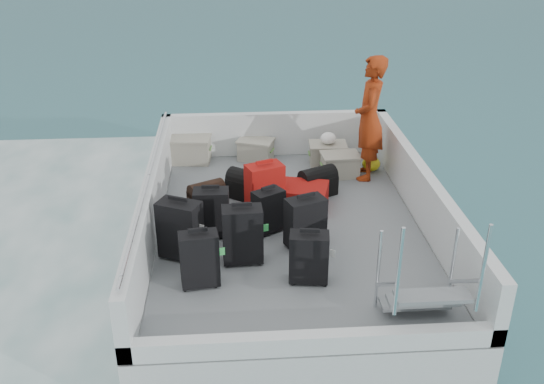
{
  "coord_description": "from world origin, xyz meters",
  "views": [
    {
      "loc": [
        -0.7,
        -6.82,
        4.42
      ],
      "look_at": [
        -0.21,
        0.2,
        1.0
      ],
      "focal_mm": 40.0,
      "sensor_mm": 36.0,
      "label": 1
    }
  ],
  "objects_px": {
    "suitcase_7": "(305,223)",
    "suitcase_1": "(180,231)",
    "crate_0": "(190,150)",
    "suitcase_2": "(212,213)",
    "suitcase_6": "(309,258)",
    "suitcase_4": "(268,212)",
    "crate_1": "(256,150)",
    "crate_3": "(340,166)",
    "crate_2": "(328,155)",
    "suitcase_5": "(265,188)",
    "passenger": "(369,119)",
    "suitcase_0": "(199,260)",
    "suitcase_8": "(297,196)",
    "suitcase_3": "(243,236)"
  },
  "relations": [
    {
      "from": "suitcase_8",
      "to": "crate_1",
      "type": "xyz_separation_m",
      "value": [
        -0.49,
        1.69,
        -0.0
      ]
    },
    {
      "from": "suitcase_3",
      "to": "suitcase_8",
      "type": "distance_m",
      "value": 1.56
    },
    {
      "from": "suitcase_5",
      "to": "passenger",
      "type": "distance_m",
      "value": 1.96
    },
    {
      "from": "suitcase_0",
      "to": "passenger",
      "type": "relative_size",
      "value": 0.35
    },
    {
      "from": "crate_2",
      "to": "crate_3",
      "type": "distance_m",
      "value": 0.44
    },
    {
      "from": "suitcase_6",
      "to": "suitcase_7",
      "type": "distance_m",
      "value": 0.74
    },
    {
      "from": "suitcase_2",
      "to": "suitcase_6",
      "type": "relative_size",
      "value": 1.06
    },
    {
      "from": "suitcase_1",
      "to": "suitcase_7",
      "type": "xyz_separation_m",
      "value": [
        1.47,
        0.14,
        -0.04
      ]
    },
    {
      "from": "suitcase_7",
      "to": "crate_3",
      "type": "relative_size",
      "value": 1.21
    },
    {
      "from": "suitcase_5",
      "to": "suitcase_2",
      "type": "bearing_deg",
      "value": -158.77
    },
    {
      "from": "suitcase_0",
      "to": "passenger",
      "type": "bearing_deg",
      "value": 40.63
    },
    {
      "from": "suitcase_8",
      "to": "crate_2",
      "type": "xyz_separation_m",
      "value": [
        0.63,
        1.4,
        0.01
      ]
    },
    {
      "from": "suitcase_3",
      "to": "crate_1",
      "type": "distance_m",
      "value": 3.06
    },
    {
      "from": "suitcase_7",
      "to": "crate_3",
      "type": "xyz_separation_m",
      "value": [
        0.78,
        2.03,
        -0.16
      ]
    },
    {
      "from": "suitcase_0",
      "to": "suitcase_3",
      "type": "height_order",
      "value": "suitcase_3"
    },
    {
      "from": "suitcase_8",
      "to": "crate_2",
      "type": "relative_size",
      "value": 1.48
    },
    {
      "from": "suitcase_0",
      "to": "crate_0",
      "type": "xyz_separation_m",
      "value": [
        -0.29,
        3.48,
        -0.13
      ]
    },
    {
      "from": "crate_1",
      "to": "suitcase_4",
      "type": "bearing_deg",
      "value": -88.82
    },
    {
      "from": "suitcase_4",
      "to": "crate_2",
      "type": "distance_m",
      "value": 2.32
    },
    {
      "from": "suitcase_2",
      "to": "suitcase_4",
      "type": "distance_m",
      "value": 0.7
    },
    {
      "from": "suitcase_6",
      "to": "crate_3",
      "type": "height_order",
      "value": "suitcase_6"
    },
    {
      "from": "suitcase_6",
      "to": "suitcase_7",
      "type": "height_order",
      "value": "suitcase_7"
    },
    {
      "from": "suitcase_1",
      "to": "crate_1",
      "type": "bearing_deg",
      "value": 95.96
    },
    {
      "from": "suitcase_7",
      "to": "crate_0",
      "type": "bearing_deg",
      "value": 97.68
    },
    {
      "from": "suitcase_5",
      "to": "crate_3",
      "type": "relative_size",
      "value": 1.25
    },
    {
      "from": "suitcase_8",
      "to": "passenger",
      "type": "bearing_deg",
      "value": -36.03
    },
    {
      "from": "suitcase_7",
      "to": "suitcase_1",
      "type": "bearing_deg",
      "value": 164.47
    },
    {
      "from": "crate_0",
      "to": "crate_2",
      "type": "height_order",
      "value": "crate_0"
    },
    {
      "from": "crate_0",
      "to": "crate_1",
      "type": "distance_m",
      "value": 1.05
    },
    {
      "from": "suitcase_3",
      "to": "suitcase_5",
      "type": "height_order",
      "value": "suitcase_3"
    },
    {
      "from": "suitcase_1",
      "to": "suitcase_3",
      "type": "bearing_deg",
      "value": 13.61
    },
    {
      "from": "suitcase_4",
      "to": "crate_1",
      "type": "xyz_separation_m",
      "value": [
        -0.05,
        2.36,
        -0.13
      ]
    },
    {
      "from": "suitcase_6",
      "to": "suitcase_3",
      "type": "bearing_deg",
      "value": 155.57
    },
    {
      "from": "suitcase_3",
      "to": "suitcase_6",
      "type": "height_order",
      "value": "suitcase_3"
    },
    {
      "from": "suitcase_6",
      "to": "crate_0",
      "type": "xyz_separation_m",
      "value": [
        -1.47,
        3.48,
        -0.1
      ]
    },
    {
      "from": "suitcase_4",
      "to": "crate_0",
      "type": "height_order",
      "value": "suitcase_4"
    },
    {
      "from": "suitcase_0",
      "to": "crate_0",
      "type": "distance_m",
      "value": 3.5
    },
    {
      "from": "crate_2",
      "to": "passenger",
      "type": "height_order",
      "value": "passenger"
    },
    {
      "from": "suitcase_0",
      "to": "suitcase_2",
      "type": "relative_size",
      "value": 1.03
    },
    {
      "from": "suitcase_0",
      "to": "suitcase_8",
      "type": "xyz_separation_m",
      "value": [
        1.25,
        1.79,
        -0.16
      ]
    },
    {
      "from": "suitcase_1",
      "to": "suitcase_8",
      "type": "relative_size",
      "value": 0.9
    },
    {
      "from": "suitcase_2",
      "to": "suitcase_6",
      "type": "bearing_deg",
      "value": -43.9
    },
    {
      "from": "suitcase_0",
      "to": "crate_1",
      "type": "relative_size",
      "value": 1.25
    },
    {
      "from": "suitcase_5",
      "to": "passenger",
      "type": "relative_size",
      "value": 0.36
    },
    {
      "from": "suitcase_4",
      "to": "suitcase_5",
      "type": "height_order",
      "value": "suitcase_5"
    },
    {
      "from": "suitcase_1",
      "to": "crate_1",
      "type": "height_order",
      "value": "suitcase_1"
    },
    {
      "from": "suitcase_7",
      "to": "suitcase_5",
      "type": "bearing_deg",
      "value": 92.33
    },
    {
      "from": "suitcase_0",
      "to": "suitcase_2",
      "type": "distance_m",
      "value": 1.09
    },
    {
      "from": "suitcase_7",
      "to": "crate_2",
      "type": "xyz_separation_m",
      "value": [
        0.65,
        2.45,
        -0.16
      ]
    },
    {
      "from": "suitcase_4",
      "to": "crate_3",
      "type": "distance_m",
      "value": 2.03
    }
  ]
}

